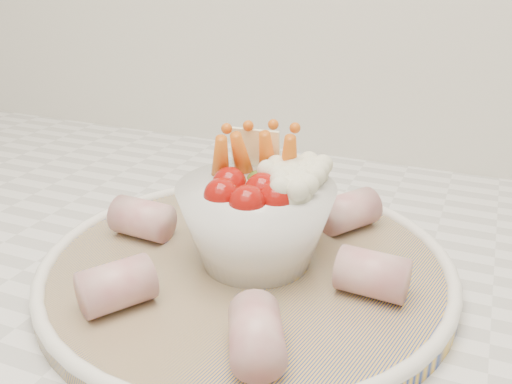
% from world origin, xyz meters
% --- Properties ---
extents(serving_platter, '(0.43, 0.43, 0.02)m').
position_xyz_m(serving_platter, '(-0.09, 1.41, 0.93)').
color(serving_platter, navy).
rests_on(serving_platter, kitchen_counter).
extents(veggie_bowl, '(0.14, 0.14, 0.11)m').
position_xyz_m(veggie_bowl, '(-0.08, 1.42, 0.98)').
color(veggie_bowl, white).
rests_on(veggie_bowl, serving_platter).
extents(cured_meat_rolls, '(0.28, 0.29, 0.04)m').
position_xyz_m(cured_meat_rolls, '(-0.09, 1.41, 0.95)').
color(cured_meat_rolls, '#B5535B').
rests_on(cured_meat_rolls, serving_platter).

